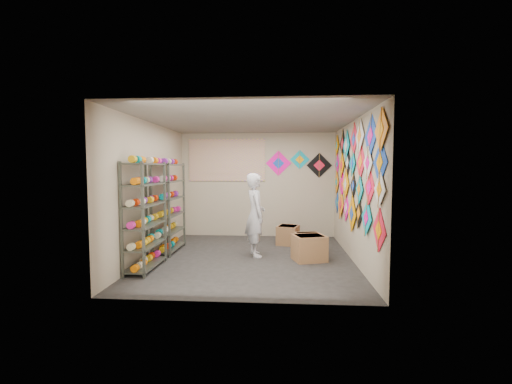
# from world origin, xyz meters

# --- Properties ---
(ground) EXTENTS (4.50, 4.50, 0.00)m
(ground) POSITION_xyz_m (0.00, 0.00, 0.00)
(ground) COLOR black
(room_walls) EXTENTS (4.50, 4.50, 4.50)m
(room_walls) POSITION_xyz_m (0.00, 0.00, 1.64)
(room_walls) COLOR tan
(room_walls) RESTS_ON ground
(shelf_rack_front) EXTENTS (0.40, 1.10, 1.90)m
(shelf_rack_front) POSITION_xyz_m (-1.78, -0.85, 0.95)
(shelf_rack_front) COLOR #4C5147
(shelf_rack_front) RESTS_ON ground
(shelf_rack_back) EXTENTS (0.40, 1.10, 1.90)m
(shelf_rack_back) POSITION_xyz_m (-1.78, 0.45, 0.95)
(shelf_rack_back) COLOR #4C5147
(shelf_rack_back) RESTS_ON ground
(string_spools) EXTENTS (0.12, 2.36, 0.12)m
(string_spools) POSITION_xyz_m (-1.78, -0.20, 1.05)
(string_spools) COLOR #E22093
(string_spools) RESTS_ON ground
(kite_wall_display) EXTENTS (0.06, 4.24, 2.10)m
(kite_wall_display) POSITION_xyz_m (1.98, -0.04, 1.66)
(kite_wall_display) COLOR red
(kite_wall_display) RESTS_ON room_walls
(back_wall_kites) EXTENTS (1.71, 0.02, 0.73)m
(back_wall_kites) POSITION_xyz_m (1.07, 2.24, 1.91)
(back_wall_kites) COLOR #FF07A2
(back_wall_kites) RESTS_ON room_walls
(poster) EXTENTS (2.00, 0.01, 1.10)m
(poster) POSITION_xyz_m (-0.80, 2.23, 2.00)
(poster) COLOR #9B50AF
(poster) RESTS_ON room_walls
(shopkeeper) EXTENTS (0.85, 0.76, 1.69)m
(shopkeeper) POSITION_xyz_m (0.09, 0.20, 0.84)
(shopkeeper) COLOR beige
(shopkeeper) RESTS_ON ground
(carton_a) EXTENTS (0.71, 0.64, 0.49)m
(carton_a) POSITION_xyz_m (1.16, -0.09, 0.25)
(carton_a) COLOR brown
(carton_a) RESTS_ON ground
(carton_b) EXTENTS (0.60, 0.53, 0.42)m
(carton_b) POSITION_xyz_m (1.19, 0.48, 0.21)
(carton_b) COLOR brown
(carton_b) RESTS_ON ground
(carton_c) EXTENTS (0.57, 0.61, 0.44)m
(carton_c) POSITION_xyz_m (0.79, 1.30, 0.22)
(carton_c) COLOR brown
(carton_c) RESTS_ON ground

